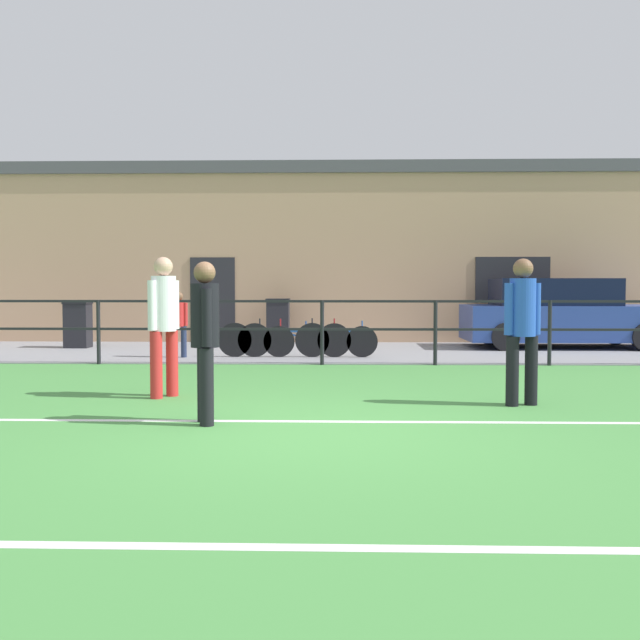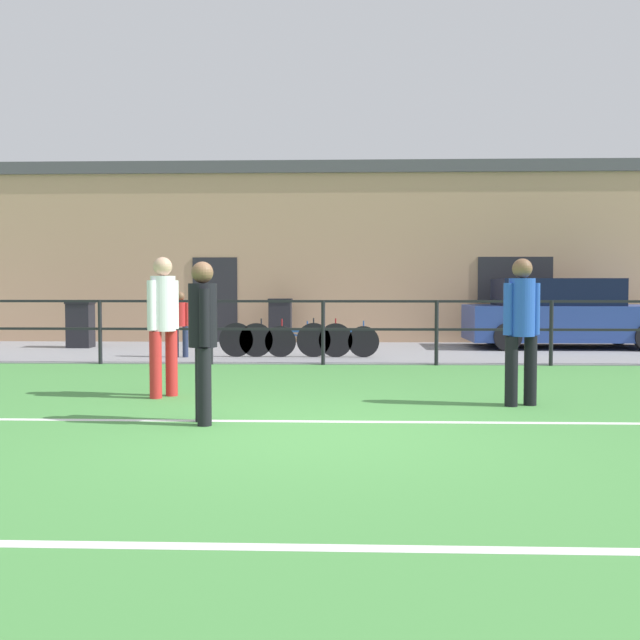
{
  "view_description": "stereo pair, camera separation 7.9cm",
  "coord_description": "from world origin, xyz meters",
  "px_view_note": "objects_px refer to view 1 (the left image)",
  "views": [
    {
      "loc": [
        0.33,
        -6.92,
        1.4
      ],
      "look_at": [
        0.03,
        3.56,
        0.91
      ],
      "focal_mm": 41.08,
      "sensor_mm": 36.0,
      "label": 1
    },
    {
      "loc": [
        0.41,
        -6.91,
        1.4
      ],
      "look_at": [
        0.03,
        3.56,
        0.91
      ],
      "focal_mm": 41.08,
      "sensor_mm": 36.0,
      "label": 2
    }
  ],
  "objects_px": {
    "player_striker": "(164,318)",
    "bicycle_parked_2": "(320,341)",
    "bicycle_parked_0": "(294,339)",
    "trash_bin_0": "(78,324)",
    "player_goalkeeper": "(205,332)",
    "bicycle_parked_1": "(273,339)",
    "player_winger": "(522,322)",
    "spectator_child": "(179,320)",
    "parked_car_red": "(560,315)",
    "trash_bin_1": "(278,321)"
  },
  "relations": [
    {
      "from": "player_striker",
      "to": "bicycle_parked_2",
      "type": "distance_m",
      "value": 5.4
    },
    {
      "from": "bicycle_parked_0",
      "to": "trash_bin_0",
      "type": "bearing_deg",
      "value": 157.74
    },
    {
      "from": "player_goalkeeper",
      "to": "bicycle_parked_1",
      "type": "xyz_separation_m",
      "value": [
        0.06,
        6.79,
        -0.57
      ]
    },
    {
      "from": "player_winger",
      "to": "bicycle_parked_0",
      "type": "xyz_separation_m",
      "value": [
        -3.02,
        5.56,
        -0.61
      ]
    },
    {
      "from": "player_goalkeeper",
      "to": "player_striker",
      "type": "distance_m",
      "value": 1.94
    },
    {
      "from": "player_striker",
      "to": "bicycle_parked_1",
      "type": "distance_m",
      "value": 5.16
    },
    {
      "from": "player_winger",
      "to": "spectator_child",
      "type": "relative_size",
      "value": 1.36
    },
    {
      "from": "player_winger",
      "to": "bicycle_parked_2",
      "type": "xyz_separation_m",
      "value": [
        -2.51,
        5.56,
        -0.64
      ]
    },
    {
      "from": "trash_bin_0",
      "to": "parked_car_red",
      "type": "bearing_deg",
      "value": 1.84
    },
    {
      "from": "player_goalkeeper",
      "to": "trash_bin_1",
      "type": "xyz_separation_m",
      "value": [
        -0.12,
        10.01,
        -0.37
      ]
    },
    {
      "from": "parked_car_red",
      "to": "trash_bin_0",
      "type": "bearing_deg",
      "value": -178.16
    },
    {
      "from": "player_goalkeeper",
      "to": "parked_car_red",
      "type": "distance_m",
      "value": 11.12
    },
    {
      "from": "spectator_child",
      "to": "trash_bin_1",
      "type": "xyz_separation_m",
      "value": [
        1.63,
        3.34,
        -0.17
      ]
    },
    {
      "from": "parked_car_red",
      "to": "player_striker",
      "type": "bearing_deg",
      "value": -133.85
    },
    {
      "from": "spectator_child",
      "to": "parked_car_red",
      "type": "xyz_separation_m",
      "value": [
        8.05,
        2.49,
        0.02
      ]
    },
    {
      "from": "spectator_child",
      "to": "bicycle_parked_1",
      "type": "relative_size",
      "value": 0.58
    },
    {
      "from": "spectator_child",
      "to": "parked_car_red",
      "type": "relative_size",
      "value": 0.29
    },
    {
      "from": "spectator_child",
      "to": "bicycle_parked_1",
      "type": "distance_m",
      "value": 1.86
    },
    {
      "from": "trash_bin_0",
      "to": "player_winger",
      "type": "bearing_deg",
      "value": -43.53
    },
    {
      "from": "parked_car_red",
      "to": "trash_bin_1",
      "type": "xyz_separation_m",
      "value": [
        -6.41,
        0.84,
        -0.19
      ]
    },
    {
      "from": "player_winger",
      "to": "spectator_child",
      "type": "bearing_deg",
      "value": 114.41
    },
    {
      "from": "player_winger",
      "to": "trash_bin_1",
      "type": "bearing_deg",
      "value": 92.83
    },
    {
      "from": "spectator_child",
      "to": "bicycle_parked_1",
      "type": "xyz_separation_m",
      "value": [
        1.82,
        0.11,
        -0.37
      ]
    },
    {
      "from": "player_striker",
      "to": "player_winger",
      "type": "height_order",
      "value": "player_striker"
    },
    {
      "from": "player_goalkeeper",
      "to": "bicycle_parked_1",
      "type": "distance_m",
      "value": 6.81
    },
    {
      "from": "parked_car_red",
      "to": "trash_bin_1",
      "type": "relative_size",
      "value": 4.03
    },
    {
      "from": "player_goalkeeper",
      "to": "bicycle_parked_2",
      "type": "distance_m",
      "value": 6.88
    },
    {
      "from": "bicycle_parked_1",
      "to": "trash_bin_0",
      "type": "height_order",
      "value": "trash_bin_0"
    },
    {
      "from": "bicycle_parked_0",
      "to": "bicycle_parked_1",
      "type": "xyz_separation_m",
      "value": [
        -0.41,
        0.0,
        0.0
      ]
    },
    {
      "from": "bicycle_parked_2",
      "to": "trash_bin_1",
      "type": "distance_m",
      "value": 3.41
    },
    {
      "from": "bicycle_parked_0",
      "to": "bicycle_parked_2",
      "type": "height_order",
      "value": "bicycle_parked_0"
    },
    {
      "from": "trash_bin_1",
      "to": "trash_bin_0",
      "type": "bearing_deg",
      "value": -164.82
    },
    {
      "from": "player_winger",
      "to": "trash_bin_0",
      "type": "xyz_separation_m",
      "value": [
        -7.99,
        7.59,
        -0.42
      ]
    },
    {
      "from": "player_goalkeeper",
      "to": "bicycle_parked_1",
      "type": "height_order",
      "value": "player_goalkeeper"
    },
    {
      "from": "player_striker",
      "to": "bicycle_parked_0",
      "type": "xyz_separation_m",
      "value": [
        1.31,
        5.04,
        -0.64
      ]
    },
    {
      "from": "spectator_child",
      "to": "bicycle_parked_1",
      "type": "height_order",
      "value": "spectator_child"
    },
    {
      "from": "spectator_child",
      "to": "trash_bin_0",
      "type": "bearing_deg",
      "value": -36.86
    },
    {
      "from": "parked_car_red",
      "to": "bicycle_parked_0",
      "type": "bearing_deg",
      "value": -157.74
    },
    {
      "from": "bicycle_parked_1",
      "to": "bicycle_parked_0",
      "type": "bearing_deg",
      "value": -0.0
    },
    {
      "from": "parked_car_red",
      "to": "trash_bin_1",
      "type": "bearing_deg",
      "value": 172.51
    },
    {
      "from": "bicycle_parked_0",
      "to": "trash_bin_1",
      "type": "relative_size",
      "value": 2.04
    },
    {
      "from": "trash_bin_0",
      "to": "bicycle_parked_0",
      "type": "bearing_deg",
      "value": -22.26
    },
    {
      "from": "player_winger",
      "to": "bicycle_parked_2",
      "type": "relative_size",
      "value": 0.77
    },
    {
      "from": "player_winger",
      "to": "bicycle_parked_1",
      "type": "xyz_separation_m",
      "value": [
        -3.43,
        5.56,
        -0.61
      ]
    },
    {
      "from": "bicycle_parked_2",
      "to": "player_goalkeeper",
      "type": "bearing_deg",
      "value": -98.16
    },
    {
      "from": "bicycle_parked_1",
      "to": "trash_bin_1",
      "type": "bearing_deg",
      "value": 93.22
    },
    {
      "from": "player_winger",
      "to": "trash_bin_0",
      "type": "height_order",
      "value": "player_winger"
    },
    {
      "from": "trash_bin_1",
      "to": "bicycle_parked_2",
      "type": "bearing_deg",
      "value": -71.27
    },
    {
      "from": "spectator_child",
      "to": "bicycle_parked_0",
      "type": "distance_m",
      "value": 2.26
    },
    {
      "from": "bicycle_parked_1",
      "to": "player_goalkeeper",
      "type": "bearing_deg",
      "value": -90.51
    }
  ]
}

